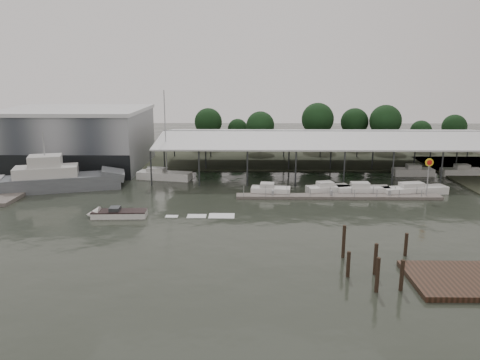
{
  "coord_description": "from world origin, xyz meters",
  "views": [
    {
      "loc": [
        2.4,
        -52.04,
        17.33
      ],
      "look_at": [
        1.5,
        9.91,
        2.5
      ],
      "focal_mm": 35.0,
      "sensor_mm": 36.0,
      "label": 1
    }
  ],
  "objects_px": {
    "shell_fuel_sign": "(429,170)",
    "white_sailboat": "(164,175)",
    "grey_trawler": "(56,179)",
    "speedboat_underway": "(114,214)"
  },
  "relations": [
    {
      "from": "grey_trawler",
      "to": "white_sailboat",
      "type": "height_order",
      "value": "white_sailboat"
    },
    {
      "from": "shell_fuel_sign",
      "to": "white_sailboat",
      "type": "height_order",
      "value": "white_sailboat"
    },
    {
      "from": "shell_fuel_sign",
      "to": "white_sailboat",
      "type": "xyz_separation_m",
      "value": [
        -37.93,
        10.8,
        -3.26
      ]
    },
    {
      "from": "shell_fuel_sign",
      "to": "white_sailboat",
      "type": "distance_m",
      "value": 39.57
    },
    {
      "from": "grey_trawler",
      "to": "speedboat_underway",
      "type": "distance_m",
      "value": 17.52
    },
    {
      "from": "shell_fuel_sign",
      "to": "speedboat_underway",
      "type": "distance_m",
      "value": 41.52
    },
    {
      "from": "white_sailboat",
      "to": "speedboat_underway",
      "type": "bearing_deg",
      "value": -86.2
    },
    {
      "from": "grey_trawler",
      "to": "speedboat_underway",
      "type": "xyz_separation_m",
      "value": [
        11.99,
        -12.72,
        -1.19
      ]
    },
    {
      "from": "grey_trawler",
      "to": "speedboat_underway",
      "type": "relative_size",
      "value": 1.08
    },
    {
      "from": "grey_trawler",
      "to": "speedboat_underway",
      "type": "height_order",
      "value": "grey_trawler"
    }
  ]
}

